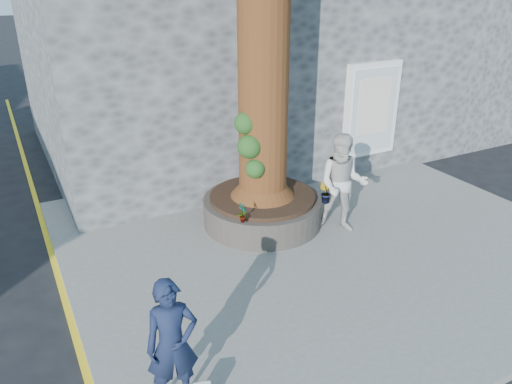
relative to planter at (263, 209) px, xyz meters
name	(u,v)px	position (x,y,z in m)	size (l,w,h in m)	color
ground	(278,291)	(-0.80, -2.00, -0.41)	(120.00, 120.00, 0.00)	black
pavement	(320,239)	(0.70, -1.00, -0.35)	(9.00, 8.00, 0.12)	slate
yellow_line	(68,312)	(-3.85, -1.00, -0.41)	(0.10, 30.00, 0.01)	yellow
stone_shop	(227,31)	(1.70, 5.20, 2.75)	(10.30, 8.30, 6.30)	#454649
neighbour_shop	(440,24)	(9.70, 5.20, 2.59)	(6.00, 8.00, 6.00)	#454649
planter	(263,209)	(0.00, 0.00, 0.00)	(2.30, 2.30, 0.60)	black
man	(172,344)	(-3.00, -3.45, 0.51)	(0.59, 0.39, 1.61)	#141D39
woman	(342,184)	(1.16, -0.95, 0.66)	(0.93, 0.72, 1.91)	beige
plant_a	(243,213)	(-0.85, -0.85, 0.49)	(0.19, 0.13, 0.36)	gray
plant_b	(325,192)	(0.85, -0.85, 0.51)	(0.23, 0.22, 0.41)	gray
plant_c	(279,166)	(0.85, 0.85, 0.46)	(0.17, 0.17, 0.30)	gray
plant_d	(275,166)	(0.75, 0.85, 0.47)	(0.29, 0.26, 0.33)	gray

